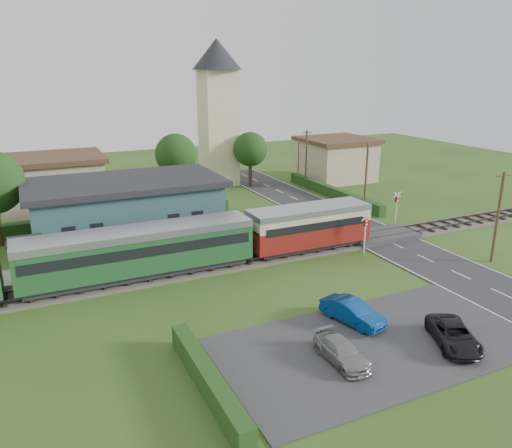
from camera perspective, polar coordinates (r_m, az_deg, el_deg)
name	(u,v)px	position (r m, az deg, el deg)	size (l,w,h in m)	color
ground	(291,264)	(37.96, 4.05, -4.62)	(120.00, 120.00, 0.00)	#2D4C19
railway_track	(279,254)	(39.55, 2.65, -3.49)	(76.00, 3.20, 0.49)	#4C443D
road	(396,245)	(43.44, 15.68, -2.32)	(6.00, 70.00, 0.05)	#28282B
car_park	(375,344)	(28.26, 13.48, -13.20)	(17.00, 9.00, 0.08)	#333335
crossing_deck	(381,236)	(44.81, 14.06, -1.32)	(6.20, 3.40, 0.45)	#333335
platform	(144,259)	(39.16, -12.70, -3.96)	(30.00, 3.00, 0.45)	gray
equipment_hut	(27,257)	(37.95, -24.70, -3.42)	(2.30, 2.30, 2.55)	beige
station_building	(126,210)	(43.81, -14.61, 1.60)	(16.00, 9.00, 5.30)	#2F5A5A
train	(91,258)	(34.93, -18.33, -3.66)	(43.20, 2.90, 3.40)	#232328
church_tower	(218,102)	(62.87, -4.40, 13.72)	(6.00, 6.00, 17.60)	beige
house_west	(52,182)	(56.85, -22.32, 4.51)	(10.80, 8.80, 5.50)	tan
house_east	(336,159)	(67.15, 9.15, 7.40)	(8.80, 8.80, 5.50)	tan
hedge_carpark	(208,380)	(23.93, -5.50, -17.33)	(0.80, 9.00, 1.20)	#193814
hedge_roadside	(332,192)	(57.92, 8.69, 3.62)	(0.80, 18.00, 1.20)	#193814
hedge_station	(118,219)	(48.64, -15.45, 0.58)	(22.00, 0.80, 1.30)	#193814
tree_b	(176,155)	(56.54, -9.15, 7.83)	(4.60, 4.60, 7.34)	#332316
tree_c	(250,149)	(61.88, -0.65, 8.52)	(4.20, 4.20, 6.78)	#332316
utility_pole_b	(498,216)	(41.39, 25.90, 0.81)	(1.40, 0.22, 7.00)	#473321
utility_pole_c	(366,176)	(52.51, 12.46, 5.37)	(1.40, 0.22, 7.00)	#473321
utility_pole_d	(306,158)	(62.26, 5.75, 7.54)	(1.40, 0.22, 7.00)	#473321
crossing_signal_near	(365,228)	(40.28, 12.39, -0.44)	(0.84, 0.28, 3.28)	silver
crossing_signal_far	(397,204)	(48.26, 15.79, 2.26)	(0.84, 0.28, 3.28)	silver
streetlamp_east	(299,155)	(67.51, 4.88, 7.82)	(0.30, 0.30, 5.15)	#3F3F47
car_on_road	(329,209)	(50.76, 8.35, 1.66)	(1.29, 3.20, 1.09)	#26569E
car_park_blue	(352,312)	(29.77, 10.95, -9.82)	(1.40, 4.01, 1.32)	navy
car_park_silver	(342,351)	(26.15, 9.75, -14.16)	(1.52, 3.74, 1.09)	gray
car_park_dark	(454,335)	(29.07, 21.67, -11.70)	(1.94, 4.20, 1.17)	black
pedestrian_near	(222,236)	(40.02, -3.87, -1.33)	(0.68, 0.44, 1.86)	gray
pedestrian_far	(64,259)	(37.75, -21.12, -3.71)	(0.88, 0.69, 1.82)	gray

